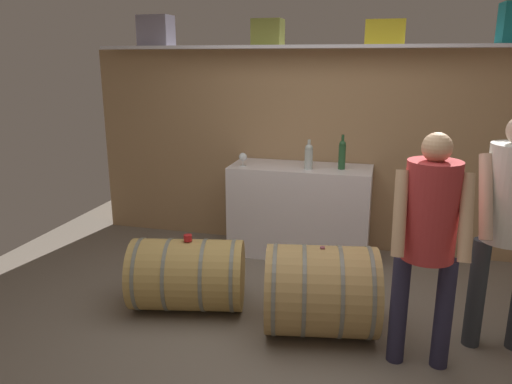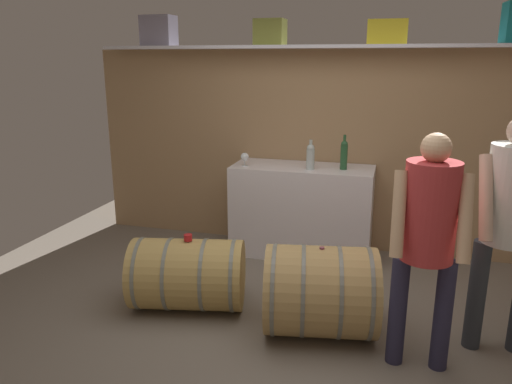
{
  "view_description": "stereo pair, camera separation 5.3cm",
  "coord_description": "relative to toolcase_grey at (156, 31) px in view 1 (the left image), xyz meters",
  "views": [
    {
      "loc": [
        0.64,
        -3.08,
        1.97
      ],
      "look_at": [
        -0.28,
        0.39,
        0.99
      ],
      "focal_mm": 34.41,
      "sensor_mm": 36.0,
      "label": 1
    },
    {
      "loc": [
        0.69,
        -3.06,
        1.97
      ],
      "look_at": [
        -0.28,
        0.39,
        0.99
      ],
      "focal_mm": 34.41,
      "sensor_mm": 36.0,
      "label": 2
    }
  ],
  "objects": [
    {
      "name": "toolcase_grey",
      "position": [
        0.0,
        0.0,
        0.0
      ],
      "size": [
        0.34,
        0.24,
        0.31
      ],
      "primitive_type": "cube",
      "rotation": [
        0.0,
        0.0,
        -0.01
      ],
      "color": "gray",
      "rests_on": "high_shelf_board"
    },
    {
      "name": "wine_bottle_green",
      "position": [
        2.01,
        -0.21,
        -1.17
      ],
      "size": [
        0.07,
        0.07,
        0.34
      ],
      "color": "#275530",
      "rests_on": "work_cabinet"
    },
    {
      "name": "wine_barrel_near",
      "position": [
        0.94,
        -1.58,
        -1.96
      ],
      "size": [
        0.99,
        0.75,
        0.59
      ],
      "rotation": [
        0.0,
        0.0,
        0.21
      ],
      "color": "tan",
      "rests_on": "ground"
    },
    {
      "name": "visitor_tasting",
      "position": [
        2.7,
        -1.9,
        -1.3
      ],
      "size": [
        0.46,
        0.38,
        1.55
      ],
      "rotation": [
        0.0,
        0.0,
        3.18
      ],
      "color": "#28263F",
      "rests_on": "ground"
    },
    {
      "name": "wine_glass",
      "position": [
        1.04,
        -0.32,
        -1.23
      ],
      "size": [
        0.08,
        0.08,
        0.13
      ],
      "color": "white",
      "rests_on": "work_cabinet"
    },
    {
      "name": "wine_bottle_clear",
      "position": [
        1.69,
        -0.3,
        -1.19
      ],
      "size": [
        0.08,
        0.08,
        0.29
      ],
      "color": "#B7C4BF",
      "rests_on": "work_cabinet"
    },
    {
      "name": "toolcase_olive",
      "position": [
        1.21,
        0.0,
        -0.03
      ],
      "size": [
        0.3,
        0.24,
        0.25
      ],
      "primitive_type": "cube",
      "rotation": [
        0.0,
        0.0,
        -0.02
      ],
      "color": "olive",
      "rests_on": "high_shelf_board"
    },
    {
      "name": "work_cabinet",
      "position": [
        1.6,
        -0.19,
        -1.79
      ],
      "size": [
        1.41,
        0.57,
        0.93
      ],
      "primitive_type": "cube",
      "color": "white",
      "rests_on": "ground"
    },
    {
      "name": "back_wall_panel",
      "position": [
        1.76,
        0.15,
        -1.22
      ],
      "size": [
        5.03,
        0.1,
        2.06
      ],
      "primitive_type": "cube",
      "color": "#A37F57",
      "rests_on": "ground"
    },
    {
      "name": "winemaker_pouring",
      "position": [
        3.23,
        -1.55,
        -1.25
      ],
      "size": [
        0.5,
        0.44,
        1.63
      ],
      "rotation": [
        0.0,
        0.0,
        -3.03
      ],
      "color": "#30343B",
      "rests_on": "ground"
    },
    {
      "name": "toolcase_yellow",
      "position": [
        2.33,
        0.0,
        -0.04
      ],
      "size": [
        0.36,
        0.28,
        0.22
      ],
      "primitive_type": "cube",
      "rotation": [
        0.0,
        0.0,
        -0.01
      ],
      "color": "yellow",
      "rests_on": "high_shelf_board"
    },
    {
      "name": "tasting_cup",
      "position": [
        0.95,
        -1.58,
        -1.64
      ],
      "size": [
        0.07,
        0.07,
        0.05
      ],
      "primitive_type": "cylinder",
      "color": "red",
      "rests_on": "wine_barrel_near"
    },
    {
      "name": "ground_plane",
      "position": [
        1.76,
        -1.36,
        -2.26
      ],
      "size": [
        6.23,
        7.24,
        0.02
      ],
      "primitive_type": "cube",
      "color": "#71675A"
    },
    {
      "name": "wine_barrel_far",
      "position": [
        2.02,
        -1.67,
        -1.91
      ],
      "size": [
        0.9,
        0.79,
        0.68
      ],
      "rotation": [
        0.0,
        0.0,
        0.18
      ],
      "color": "tan",
      "rests_on": "ground"
    },
    {
      "name": "high_shelf_board",
      "position": [
        1.76,
        0.0,
        -0.17
      ],
      "size": [
        4.63,
        0.4,
        0.03
      ],
      "primitive_type": "cube",
      "color": "silver",
      "rests_on": "back_wall_panel"
    }
  ]
}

